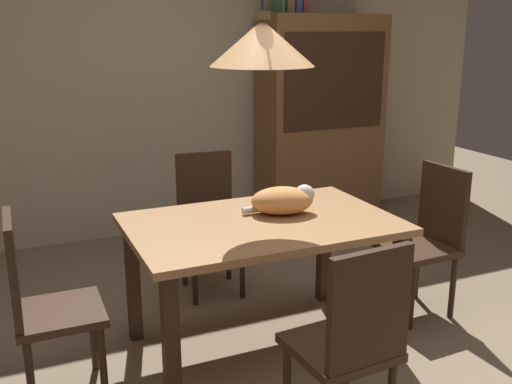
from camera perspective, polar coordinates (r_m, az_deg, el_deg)
name	(u,v)px	position (r m, az deg, el deg)	size (l,w,h in m)	color
ground	(313,384)	(3.12, 5.59, -18.11)	(10.00, 10.00, 0.00)	#847056
back_wall	(163,63)	(5.07, -9.08, 12.29)	(6.40, 0.10, 2.90)	beige
dining_table	(262,239)	(3.13, 0.55, -4.56)	(1.40, 0.90, 0.75)	#A87A4C
chair_far_back	(209,216)	(3.95, -4.64, -2.38)	(0.43, 0.43, 0.93)	#382316
chair_left_side	(41,300)	(2.94, -20.23, -9.87)	(0.40, 0.40, 0.93)	#382316
chair_right_side	(428,234)	(3.76, 16.41, -3.92)	(0.42, 0.42, 0.93)	#382316
chair_near_front	(352,338)	(2.49, 9.29, -13.87)	(0.43, 0.43, 0.93)	#382316
cat_sleeping	(284,200)	(3.20, 2.74, -0.79)	(0.40, 0.31, 0.16)	#E59951
pendant_lamp	(262,43)	(2.94, 0.61, 14.33)	(0.52, 0.52, 1.30)	#E0A86B
hutch_bookcase	(321,125)	(5.35, 6.32, 6.51)	(1.12, 0.45, 1.85)	brown
book_brown_thick	(285,0)	(5.11, 2.84, 18.21)	(0.06, 0.24, 0.22)	brown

